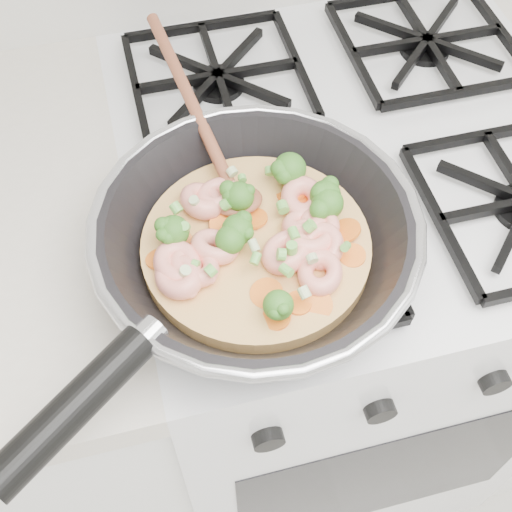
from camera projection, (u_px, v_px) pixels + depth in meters
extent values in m
cube|color=white|center=(328.00, 318.00, 1.21)|extent=(0.60, 0.60, 0.90)
cube|color=black|center=(386.00, 480.00, 1.04)|extent=(0.48, 0.00, 0.40)
cube|color=black|center=(361.00, 138.00, 0.83)|extent=(0.56, 0.56, 0.02)
torus|color=silver|center=(256.00, 224.00, 0.66)|extent=(0.34, 0.34, 0.01)
cylinder|color=black|center=(71.00, 410.00, 0.55)|extent=(0.15, 0.13, 0.03)
cylinder|color=#E8B365|center=(256.00, 247.00, 0.69)|extent=(0.24, 0.24, 0.02)
ellipsoid|color=brown|center=(237.00, 201.00, 0.70)|extent=(0.05, 0.06, 0.02)
cylinder|color=brown|center=(190.00, 99.00, 0.75)|extent=(0.05, 0.26, 0.06)
torus|color=#FDAB96|center=(287.00, 252.00, 0.66)|extent=(0.08, 0.08, 0.03)
torus|color=#FDAB96|center=(319.00, 225.00, 0.68)|extent=(0.06, 0.06, 0.03)
torus|color=#FDAB96|center=(303.00, 199.00, 0.70)|extent=(0.06, 0.06, 0.03)
torus|color=#FDAB96|center=(178.00, 264.00, 0.65)|extent=(0.07, 0.07, 0.02)
torus|color=#FDAB96|center=(311.00, 238.00, 0.67)|extent=(0.07, 0.08, 0.03)
torus|color=#FDAB96|center=(214.00, 247.00, 0.66)|extent=(0.07, 0.07, 0.03)
torus|color=#FDAB96|center=(194.00, 266.00, 0.65)|extent=(0.08, 0.08, 0.02)
torus|color=#FDAB96|center=(202.00, 201.00, 0.70)|extent=(0.07, 0.07, 0.04)
torus|color=#FDAB96|center=(322.00, 246.00, 0.66)|extent=(0.07, 0.07, 0.03)
torus|color=#FDAB96|center=(179.00, 277.00, 0.64)|extent=(0.07, 0.07, 0.02)
torus|color=#FDAB96|center=(218.00, 196.00, 0.70)|extent=(0.07, 0.07, 0.03)
torus|color=#FDAB96|center=(320.00, 273.00, 0.65)|extent=(0.07, 0.07, 0.02)
torus|color=#FDAB96|center=(304.00, 224.00, 0.68)|extent=(0.05, 0.05, 0.03)
ellipsoid|color=#3F7C28|center=(230.00, 240.00, 0.66)|extent=(0.04, 0.04, 0.03)
ellipsoid|color=#3F7C28|center=(237.00, 230.00, 0.66)|extent=(0.04, 0.04, 0.03)
ellipsoid|color=#3F7C28|center=(290.00, 169.00, 0.71)|extent=(0.05, 0.05, 0.04)
ellipsoid|color=#3F7C28|center=(173.00, 231.00, 0.66)|extent=(0.04, 0.04, 0.03)
ellipsoid|color=#3F7C28|center=(239.00, 196.00, 0.69)|extent=(0.04, 0.04, 0.03)
ellipsoid|color=#3F7C28|center=(278.00, 305.00, 0.61)|extent=(0.04, 0.04, 0.03)
ellipsoid|color=#3F7C28|center=(327.00, 203.00, 0.68)|extent=(0.04, 0.04, 0.03)
ellipsoid|color=#3F7C28|center=(325.00, 195.00, 0.69)|extent=(0.04, 0.04, 0.03)
cylinder|color=orange|center=(298.00, 303.00, 0.64)|extent=(0.04, 0.04, 0.00)
cylinder|color=orange|center=(267.00, 293.00, 0.64)|extent=(0.04, 0.04, 0.01)
cylinder|color=orange|center=(317.00, 305.00, 0.63)|extent=(0.04, 0.04, 0.01)
cylinder|color=orange|center=(309.00, 210.00, 0.70)|extent=(0.04, 0.04, 0.01)
cylinder|color=orange|center=(253.00, 219.00, 0.69)|extent=(0.04, 0.04, 0.00)
cylinder|color=orange|center=(277.00, 317.00, 0.63)|extent=(0.04, 0.04, 0.01)
cylinder|color=orange|center=(345.00, 231.00, 0.69)|extent=(0.03, 0.03, 0.01)
cylinder|color=orange|center=(179.00, 244.00, 0.68)|extent=(0.05, 0.05, 0.01)
cylinder|color=orange|center=(225.00, 225.00, 0.69)|extent=(0.04, 0.04, 0.01)
cylinder|color=orange|center=(159.00, 258.00, 0.67)|extent=(0.04, 0.04, 0.01)
cylinder|color=orange|center=(246.00, 226.00, 0.69)|extent=(0.04, 0.04, 0.01)
cylinder|color=orange|center=(292.00, 193.00, 0.71)|extent=(0.04, 0.04, 0.02)
cylinder|color=orange|center=(353.00, 256.00, 0.67)|extent=(0.04, 0.04, 0.01)
cylinder|color=orange|center=(209.00, 200.00, 0.71)|extent=(0.04, 0.04, 0.01)
cylinder|color=#6ABB4A|center=(226.00, 204.00, 0.68)|extent=(0.01, 0.01, 0.01)
cylinder|color=#6ABB4A|center=(283.00, 207.00, 0.68)|extent=(0.01, 0.01, 0.01)
cylinder|color=#6ABB4A|center=(346.00, 247.00, 0.65)|extent=(0.01, 0.01, 0.01)
cylinder|color=#BCD294|center=(304.00, 293.00, 0.62)|extent=(0.01, 0.01, 0.01)
cylinder|color=#6ABB4A|center=(176.00, 208.00, 0.67)|extent=(0.01, 0.01, 0.01)
cylinder|color=#6ABB4A|center=(310.00, 226.00, 0.66)|extent=(0.01, 0.01, 0.01)
cylinder|color=#6ABB4A|center=(326.00, 204.00, 0.68)|extent=(0.01, 0.01, 0.01)
cylinder|color=#6ABB4A|center=(270.00, 171.00, 0.71)|extent=(0.01, 0.01, 0.01)
cylinder|color=#6ABB4A|center=(292.00, 248.00, 0.64)|extent=(0.01, 0.01, 0.01)
cylinder|color=#BCD294|center=(195.00, 202.00, 0.68)|extent=(0.01, 0.01, 0.01)
cylinder|color=#BCD294|center=(254.00, 246.00, 0.65)|extent=(0.01, 0.01, 0.01)
cylinder|color=#6ABB4A|center=(242.00, 178.00, 0.70)|extent=(0.01, 0.01, 0.01)
cylinder|color=#6ABB4A|center=(286.00, 270.00, 0.63)|extent=(0.01, 0.01, 0.01)
cylinder|color=#BCD294|center=(232.00, 172.00, 0.70)|extent=(0.01, 0.01, 0.01)
cylinder|color=#6ABB4A|center=(294.00, 234.00, 0.66)|extent=(0.01, 0.01, 0.01)
cylinder|color=#BCD294|center=(312.00, 259.00, 0.63)|extent=(0.01, 0.01, 0.01)
cylinder|color=#6ABB4A|center=(255.00, 259.00, 0.64)|extent=(0.01, 0.01, 0.01)
cylinder|color=#6ABB4A|center=(196.00, 264.00, 0.64)|extent=(0.01, 0.01, 0.01)
cylinder|color=#6ABB4A|center=(281.00, 254.00, 0.64)|extent=(0.01, 0.01, 0.01)
cylinder|color=#BCD294|center=(245.00, 234.00, 0.66)|extent=(0.01, 0.01, 0.01)
cylinder|color=#6ABB4A|center=(185.00, 227.00, 0.65)|extent=(0.01, 0.01, 0.01)
cylinder|color=#6ABB4A|center=(211.00, 270.00, 0.63)|extent=(0.01, 0.01, 0.01)
cylinder|color=#6ABB4A|center=(293.00, 175.00, 0.71)|extent=(0.01, 0.01, 0.01)
cylinder|color=#BCD294|center=(185.00, 272.00, 0.63)|extent=(0.01, 0.01, 0.01)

